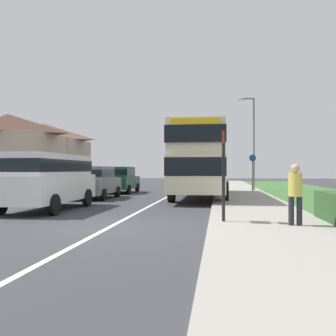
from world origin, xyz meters
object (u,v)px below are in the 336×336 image
at_px(double_decker_bus, 201,158).
at_px(bus_stop_sign, 223,169).
at_px(pedestrian_at_stop, 295,191).
at_px(parked_car_grey, 95,181).
at_px(parked_van_white, 48,177).
at_px(parked_car_dark_green, 119,179).
at_px(cycle_route_sign, 253,171).
at_px(street_lamp_mid, 252,137).

height_order(double_decker_bus, bus_stop_sign, double_decker_bus).
xyz_separation_m(double_decker_bus, pedestrian_at_stop, (2.87, -10.82, -1.17)).
height_order(double_decker_bus, parked_car_grey, double_decker_bus).
relative_size(parked_van_white, bus_stop_sign, 2.03).
distance_m(parked_car_dark_green, pedestrian_at_stop, 16.78).
height_order(bus_stop_sign, cycle_route_sign, bus_stop_sign).
bearing_deg(street_lamp_mid, parked_car_grey, -138.35).
distance_m(double_decker_bus, parked_car_grey, 5.80).
xyz_separation_m(parked_car_grey, pedestrian_at_stop, (8.38, -9.47, 0.05)).
xyz_separation_m(parked_car_grey, street_lamp_mid, (8.79, 7.82, 2.89)).
xyz_separation_m(parked_van_white, parked_car_dark_green, (-0.07, 10.79, -0.32)).
distance_m(parked_car_dark_green, street_lamp_mid, 9.66).
bearing_deg(bus_stop_sign, parked_car_dark_green, 115.22).
relative_size(parked_van_white, cycle_route_sign, 2.09).
relative_size(double_decker_bus, parked_van_white, 2.04).
height_order(pedestrian_at_stop, cycle_route_sign, cycle_route_sign).
bearing_deg(parked_car_dark_green, double_decker_bus, -33.89).
xyz_separation_m(parked_car_grey, bus_stop_sign, (6.59, -8.95, 0.61)).
height_order(double_decker_bus, pedestrian_at_stop, double_decker_bus).
height_order(parked_car_grey, pedestrian_at_stop, parked_car_grey).
distance_m(parked_van_white, cycle_route_sign, 14.42).
relative_size(parked_car_dark_green, pedestrian_at_stop, 2.50).
height_order(pedestrian_at_stop, street_lamp_mid, street_lamp_mid).
distance_m(double_decker_bus, pedestrian_at_stop, 11.26).
bearing_deg(pedestrian_at_stop, cycle_route_sign, 89.00).
distance_m(parked_van_white, parked_car_grey, 5.74).
height_order(parked_car_grey, cycle_route_sign, cycle_route_sign).
bearing_deg(bus_stop_sign, street_lamp_mid, 82.52).
distance_m(double_decker_bus, bus_stop_sign, 10.37).
distance_m(parked_van_white, street_lamp_mid, 16.32).
relative_size(double_decker_bus, cycle_route_sign, 4.28).
relative_size(parked_car_grey, cycle_route_sign, 1.67).
xyz_separation_m(double_decker_bus, parked_car_dark_green, (-5.52, 3.71, -1.20)).
height_order(parked_car_grey, street_lamp_mid, street_lamp_mid).
bearing_deg(parked_car_grey, cycle_route_sign, 34.08).
bearing_deg(bus_stop_sign, pedestrian_at_stop, -16.16).
xyz_separation_m(parked_van_white, pedestrian_at_stop, (8.32, -3.74, -0.29)).
height_order(parked_car_dark_green, cycle_route_sign, cycle_route_sign).
xyz_separation_m(double_decker_bus, parked_van_white, (-5.45, -7.08, -0.88)).
bearing_deg(parked_car_grey, bus_stop_sign, -53.63).
bearing_deg(double_decker_bus, parked_van_white, -127.59).
bearing_deg(parked_van_white, bus_stop_sign, -26.26).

